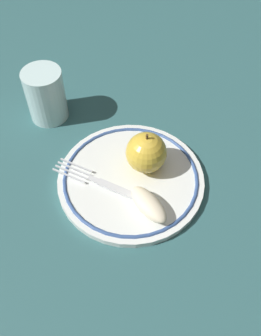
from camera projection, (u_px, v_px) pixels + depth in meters
The scene contains 6 objects.
ground_plane at pixel (126, 183), 0.62m from camera, with size 2.00×2.00×0.00m, color #2F5D5F.
plate at pixel (130, 178), 0.61m from camera, with size 0.24×0.24×0.01m.
apple_red_whole at pixel (146, 153), 0.59m from camera, with size 0.07×0.07×0.07m.
apple_slice_front at pixel (149, 204), 0.56m from camera, with size 0.08×0.03×0.02m, color #F8E8C5.
fork at pixel (106, 184), 0.59m from camera, with size 0.14×0.13×0.00m.
drinking_glass at pixel (46, 95), 0.67m from camera, with size 0.07×0.07×0.10m, color silver.
Camera 1 is at (0.08, 0.35, 0.50)m, focal length 40.00 mm.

